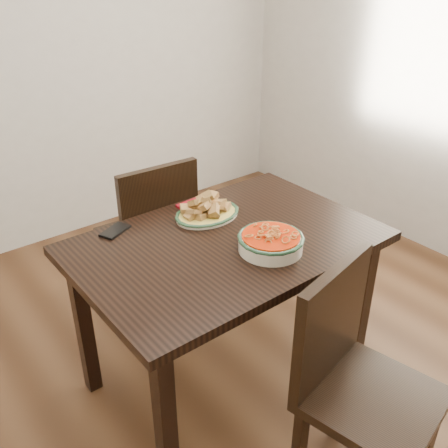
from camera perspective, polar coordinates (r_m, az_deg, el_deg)
floor at (r=2.55m, az=0.81°, el=-15.59°), size 3.50×3.50×0.00m
wall_back at (r=3.40m, az=-19.11°, el=19.10°), size 3.50×0.10×2.60m
dining_table at (r=2.08m, az=0.34°, el=-3.99°), size 1.22×0.82×0.75m
chair_far at (r=2.63m, az=-8.24°, el=-0.74°), size 0.44×0.44×0.89m
chair_near at (r=1.85m, az=14.58°, el=-16.22°), size 0.50×0.50×0.89m
fish_plate at (r=2.18m, az=-1.94°, el=1.91°), size 0.30×0.23×0.11m
noodle_bowl at (r=1.94m, az=5.36°, el=-1.86°), size 0.26×0.26×0.08m
smartphone at (r=2.13m, az=-12.33°, el=-0.76°), size 0.15×0.12×0.01m
napkin at (r=2.29m, az=-3.43°, el=2.10°), size 0.14×0.12×0.01m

